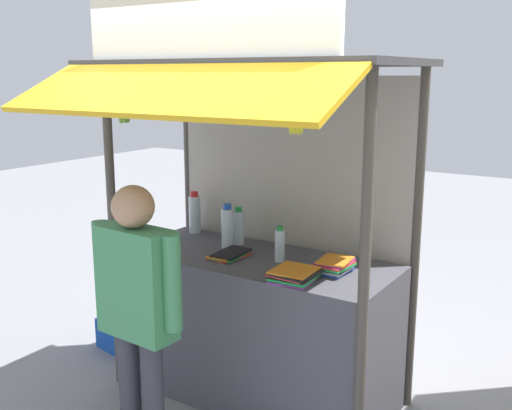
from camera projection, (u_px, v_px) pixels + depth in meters
ground_plane at (256, 393)px, 4.10m from camera, size 20.00×20.00×0.00m
stall_counter at (256, 327)px, 4.00m from camera, size 1.81×0.75×0.96m
stall_structure at (262, 167)px, 3.83m from camera, size 2.01×1.54×2.56m
water_bottle_back_left at (239, 227)px, 4.19m from camera, size 0.07×0.07×0.26m
water_bottle_right at (280, 245)px, 3.81m from camera, size 0.06×0.06×0.23m
water_bottle_rear_center at (228, 227)px, 4.11m from camera, size 0.09×0.09×0.30m
water_bottle_center at (195, 213)px, 4.49m from camera, size 0.09×0.09×0.31m
magazine_stack_mid_left at (137, 241)px, 4.15m from camera, size 0.23×0.30×0.07m
magazine_stack_far_left at (334, 266)px, 3.61m from camera, size 0.21×0.25×0.08m
magazine_stack_front_left at (294, 275)px, 3.47m from camera, size 0.27×0.28×0.07m
magazine_stack_far_right at (230, 254)px, 3.92m from camera, size 0.19×0.30×0.03m
banana_bunch_inner_left at (296, 119)px, 3.02m from camera, size 0.09×0.09×0.25m
banana_bunch_leftmost at (124, 112)px, 3.65m from camera, size 0.08×0.08×0.24m
vendor_person at (137, 301)px, 3.21m from camera, size 0.60×0.23×1.57m
plastic_crate at (126, 332)px, 4.78m from camera, size 0.40×0.40×0.24m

